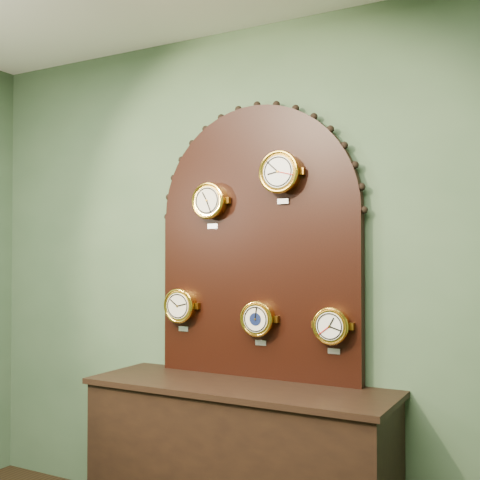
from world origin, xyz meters
The scene contains 8 objects.
wall_back centered at (0.00, 2.50, 1.40)m, with size 4.00×4.00×0.00m, color #405A3D.
shop_counter centered at (0.00, 2.23, 0.40)m, with size 1.60×0.50×0.80m, color black.
display_board centered at (0.00, 2.45, 1.63)m, with size 1.26×0.06×1.53m.
roman_clock centered at (-0.27, 2.38, 1.81)m, with size 0.21×0.08×0.26m.
arabic_clock centered at (0.17, 2.38, 1.94)m, with size 0.23×0.08×0.28m.
hygrometer centered at (-0.46, 2.38, 1.21)m, with size 0.20×0.08×0.25m.
barometer centered at (0.04, 2.38, 1.16)m, with size 0.19×0.08×0.25m.
tide_clock centered at (0.46, 2.38, 1.14)m, with size 0.19×0.08×0.24m.
Camera 1 is at (1.52, -0.55, 1.51)m, focal length 45.51 mm.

